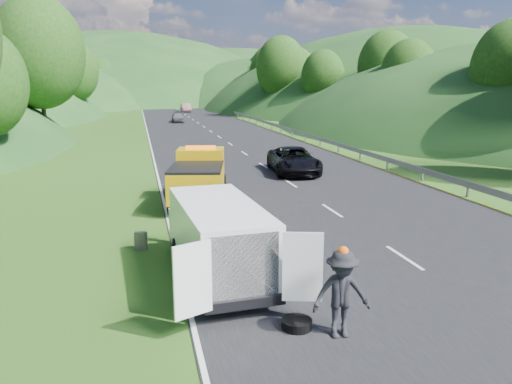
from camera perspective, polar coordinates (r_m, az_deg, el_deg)
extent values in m
plane|color=#38661E|center=(16.91, 4.25, -6.10)|extent=(320.00, 320.00, 0.00)
cube|color=black|center=(56.09, -5.19, 6.92)|extent=(14.00, 200.00, 0.02)
cube|color=gray|center=(69.66, -0.67, 8.03)|extent=(0.06, 140.00, 1.52)
cylinder|color=black|center=(24.57, -8.25, 0.87)|extent=(0.54, 1.03, 0.98)
cylinder|color=black|center=(24.42, -3.90, 0.90)|extent=(0.54, 1.03, 0.98)
cylinder|color=black|center=(20.77, -9.51, -1.31)|extent=(0.54, 1.03, 0.98)
cylinder|color=black|center=(20.59, -4.37, -1.29)|extent=(0.54, 1.03, 0.98)
cube|color=#D7A10B|center=(23.49, -6.29, 2.70)|extent=(2.39, 1.97, 1.87)
cube|color=#D7A10B|center=(21.37, -6.78, 1.05)|extent=(2.80, 3.71, 1.28)
cube|color=black|center=(21.25, -6.82, 2.87)|extent=(2.80, 3.71, 0.10)
cube|color=black|center=(24.74, -6.04, 1.93)|extent=(2.16, 1.56, 0.69)
cube|color=black|center=(25.35, -5.92, 1.74)|extent=(2.06, 0.62, 0.49)
cube|color=#D7A10B|center=(24.97, -6.01, 3.52)|extent=(2.08, 1.16, 1.07)
cube|color=orange|center=(23.34, -6.35, 5.08)|extent=(1.40, 0.52, 0.16)
cube|color=black|center=(24.11, -6.18, 3.79)|extent=(1.84, 0.46, 0.88)
cylinder|color=black|center=(15.38, -8.82, -6.61)|extent=(0.34, 0.79, 0.77)
cylinder|color=black|center=(15.71, -2.54, -6.07)|extent=(0.34, 0.79, 0.77)
cylinder|color=black|center=(12.38, -6.47, -11.38)|extent=(0.34, 0.79, 0.77)
cylinder|color=black|center=(12.78, 1.29, -10.51)|extent=(0.34, 0.79, 0.77)
cube|color=white|center=(13.63, -4.23, -4.97)|extent=(2.32, 5.12, 1.78)
cube|color=white|center=(16.22, -6.34, -3.58)|extent=(1.98, 1.00, 0.96)
cube|color=black|center=(15.84, -6.28, -1.09)|extent=(1.80, 0.45, 0.80)
cube|color=black|center=(11.39, -1.38, -8.50)|extent=(1.64, 0.21, 1.54)
cube|color=white|center=(10.74, -7.25, -9.94)|extent=(0.86, 0.42, 1.63)
cube|color=white|center=(11.40, 5.35, -8.54)|extent=(0.89, 0.31, 1.63)
cube|color=black|center=(11.64, -1.22, -12.64)|extent=(1.93, 0.28, 0.24)
imported|color=white|center=(17.31, -9.06, -5.78)|extent=(0.65, 0.70, 1.56)
imported|color=tan|center=(15.91, -1.20, -7.28)|extent=(0.59, 0.56, 0.96)
imported|color=black|center=(11.34, 9.55, -16.01)|extent=(1.31, 0.83, 1.94)
cube|color=brown|center=(16.77, -13.02, -5.46)|extent=(0.43, 0.33, 0.61)
cylinder|color=black|center=(11.54, 4.66, -15.31)|extent=(0.69, 0.69, 0.20)
imported|color=black|center=(30.15, 4.32, 2.16)|extent=(3.06, 5.73, 1.53)
imported|color=#535459|center=(69.39, -8.92, 7.86)|extent=(1.56, 3.87, 1.32)
imported|color=#7F5554|center=(93.29, -8.01, 9.03)|extent=(1.67, 4.78, 1.57)
imported|color=#AB5576|center=(112.93, -9.48, 9.56)|extent=(2.12, 5.23, 1.52)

